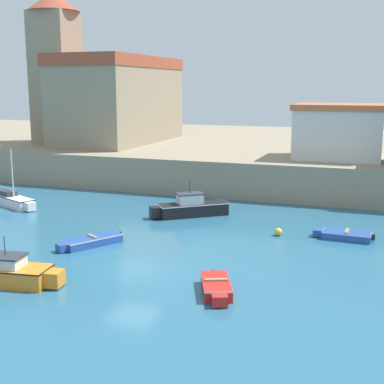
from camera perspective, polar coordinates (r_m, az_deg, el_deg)
The scene contains 11 objects.
ground_plane at distance 27.66m, azimuth -6.37°, elevation -8.30°, with size 200.00×200.00×0.00m, color #28607F.
quay_seawall at distance 63.07m, azimuth 8.96°, elevation 4.13°, with size 120.00×40.00×3.07m, color gray.
dinghy_blue_0 at distance 34.11m, azimuth 15.98°, elevation -4.41°, with size 3.67×1.47×0.57m.
motorboat_black_2 at distance 38.48m, azimuth -0.13°, elevation -1.66°, with size 5.20×4.43×2.58m.
dinghy_blue_3 at distance 32.03m, azimuth -10.69°, elevation -5.16°, with size 2.77×3.91×0.59m.
sailboat_white_4 at distance 44.05m, azimuth -18.64°, elevation -0.81°, with size 5.58×3.29×4.51m.
dinghy_red_5 at distance 24.57m, azimuth 2.62°, elevation -10.05°, with size 2.18×3.37×0.63m.
motorboat_orange_6 at distance 27.08m, azimuth -19.28°, elevation -8.10°, with size 5.48×2.30×2.31m.
mooring_buoy at distance 33.97m, azimuth 9.19°, elevation -4.22°, with size 0.49×0.49×0.49m, color yellow.
church at distance 60.30m, azimuth -9.03°, elevation 10.43°, with size 13.22×17.57×15.90m.
harbor_shed_mid_row at distance 47.71m, azimuth 15.39°, elevation 6.28°, with size 7.52×6.04×4.63m.
Camera 1 is at (11.57, -23.37, 9.24)m, focal length 50.00 mm.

